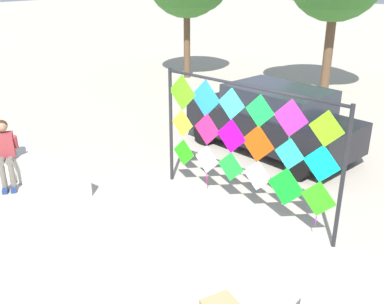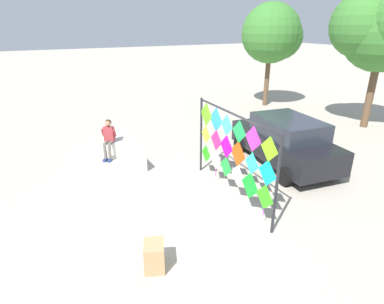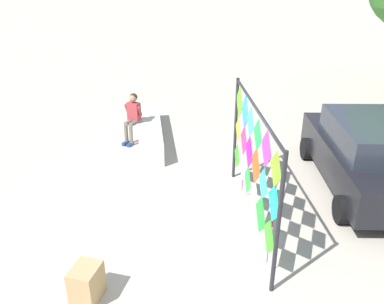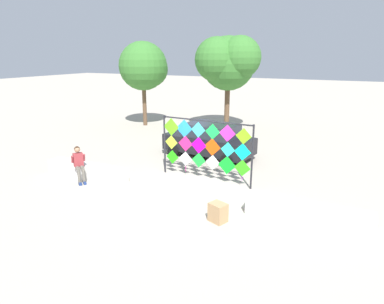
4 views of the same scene
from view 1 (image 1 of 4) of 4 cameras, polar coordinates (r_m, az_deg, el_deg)
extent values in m
plane|color=#ADA393|center=(7.81, -0.15, -10.61)|extent=(120.00, 120.00, 0.00)
cube|color=silver|center=(10.39, -20.43, -1.55)|extent=(3.64, 0.62, 0.58)
cylinder|color=#232328|center=(9.30, -2.73, 3.33)|extent=(0.07, 0.07, 2.45)
cylinder|color=#232328|center=(7.31, 18.81, -3.40)|extent=(0.07, 0.07, 2.45)
cylinder|color=#232328|center=(7.79, 7.12, 8.42)|extent=(3.79, 0.24, 0.06)
cube|color=#25E813|center=(9.23, -1.07, -0.06)|extent=(0.58, 0.04, 0.58)
cube|color=white|center=(8.86, 1.91, -0.96)|extent=(0.60, 0.04, 0.60)
cylinder|color=#E51692|center=(9.04, 1.92, -3.42)|extent=(0.02, 0.02, 0.25)
cube|color=#1BD336|center=(8.48, 4.99, -1.89)|extent=(0.60, 0.04, 0.60)
cube|color=white|center=(8.16, 8.40, -3.01)|extent=(0.60, 0.04, 0.60)
cube|color=#0FCC25|center=(7.87, 11.96, -4.40)|extent=(0.73, 0.05, 0.73)
cube|color=#33D518|center=(7.62, 15.94, -5.81)|extent=(0.64, 0.04, 0.64)
cylinder|color=#C816E5|center=(7.83, 15.65, -8.46)|extent=(0.02, 0.02, 0.18)
cube|color=#B2D331|center=(9.03, -1.27, 3.70)|extent=(0.58, 0.04, 0.58)
cube|color=#F3206D|center=(8.60, 1.95, 2.93)|extent=(0.64, 0.04, 0.64)
cube|color=#D506B9|center=(8.24, 5.08, 2.03)|extent=(0.67, 0.05, 0.67)
cylinder|color=#16E533|center=(8.43, 5.01, -1.01)|extent=(0.02, 0.02, 0.29)
cube|color=#E24209|center=(7.92, 8.44, 1.05)|extent=(0.70, 0.05, 0.70)
cube|color=#24DFCA|center=(7.61, 12.43, -0.28)|extent=(0.57, 0.04, 0.57)
cube|color=#09F1D2|center=(7.40, 16.34, -1.47)|extent=(0.66, 0.04, 0.66)
cylinder|color=red|center=(7.63, 15.95, -4.99)|extent=(0.02, 0.02, 0.37)
cube|color=#60EE1A|center=(8.84, -1.27, 7.65)|extent=(0.72, 0.05, 0.72)
cube|color=#2186E7|center=(8.46, 1.74, 6.92)|extent=(0.73, 0.05, 0.73)
cylinder|color=orange|center=(8.60, 1.75, 3.89)|extent=(0.02, 0.02, 0.22)
cube|color=#34D4D6|center=(8.05, 5.08, 6.18)|extent=(0.60, 0.04, 0.60)
cube|color=#16DF43|center=(7.72, 8.72, 5.23)|extent=(0.59, 0.04, 0.59)
cube|color=#DA27A5|center=(7.43, 12.58, 4.29)|extent=(0.65, 0.04, 0.65)
cylinder|color=#16E554|center=(7.60, 12.31, 0.80)|extent=(0.02, 0.02, 0.33)
cube|color=#7DE619|center=(7.15, 16.92, 2.88)|extent=(0.61, 0.04, 0.61)
cylinder|color=#666056|center=(9.91, -23.09, -3.11)|extent=(0.11, 0.11, 0.58)
cylinder|color=#666056|center=(9.94, -23.27, -1.05)|extent=(0.34, 0.29, 0.13)
cube|color=navy|center=(9.96, -22.91, -4.54)|extent=(0.25, 0.22, 0.09)
cylinder|color=#666056|center=(9.89, -22.12, -3.02)|extent=(0.11, 0.11, 0.58)
cylinder|color=#666056|center=(9.91, -22.30, -0.95)|extent=(0.34, 0.29, 0.13)
cube|color=navy|center=(9.94, -21.94, -4.45)|extent=(0.25, 0.22, 0.09)
cube|color=#993338|center=(9.97, -22.94, 0.88)|extent=(0.37, 0.41, 0.52)
sphere|color=#A37556|center=(9.84, -23.29, 3.05)|extent=(0.22, 0.22, 0.22)
sphere|color=#382314|center=(9.86, -23.29, 3.17)|extent=(0.22, 0.22, 0.22)
cylinder|color=#993338|center=(9.90, -21.74, 1.25)|extent=(0.19, 0.17, 0.31)
cube|color=black|center=(11.24, 10.17, 3.40)|extent=(4.49, 2.39, 0.76)
cube|color=#282D38|center=(10.95, 11.04, 6.60)|extent=(2.59, 1.92, 0.61)
cylinder|color=black|center=(11.62, 1.58, 2.38)|extent=(0.60, 0.30, 0.57)
cylinder|color=black|center=(12.90, 7.44, 4.25)|extent=(0.60, 0.30, 0.57)
cylinder|color=black|center=(9.90, 13.41, -1.92)|extent=(0.60, 0.30, 0.57)
cylinder|color=black|center=(11.38, 18.67, 0.72)|extent=(0.60, 0.30, 0.57)
cylinder|color=brown|center=(19.00, -0.65, 14.15)|extent=(0.27, 0.27, 3.08)
cylinder|color=brown|center=(17.26, 17.17, 12.60)|extent=(0.33, 0.33, 3.23)
camera|label=2|loc=(3.07, 97.42, 3.76)|focal=29.85mm
camera|label=3|loc=(5.17, 73.21, 12.61)|focal=37.99mm
camera|label=4|loc=(5.15, -149.69, -12.90)|focal=31.11mm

